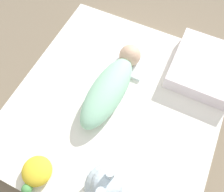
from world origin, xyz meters
The scene contains 7 objects.
ground_plane centered at (0.00, 0.00, 0.00)m, with size 12.00×12.00×0.00m, color #7A6B56.
bed_mattress centered at (0.00, 0.00, 0.09)m, with size 1.18×1.09×0.18m.
burp_cloth centered at (-0.30, -0.04, 0.19)m, with size 0.25×0.20×0.02m.
swaddled_baby centered at (-0.06, -0.06, 0.24)m, with size 0.57×0.20×0.13m.
pillow centered at (-0.40, 0.37, 0.22)m, with size 0.39×0.36×0.09m.
bunny_plush centered at (0.41, 0.14, 0.30)m, with size 0.19×0.19×0.36m.
turtle_plush centered at (0.49, -0.18, 0.21)m, with size 0.18×0.14×0.08m.
Camera 1 is at (0.45, 0.19, 1.26)m, focal length 35.00 mm.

